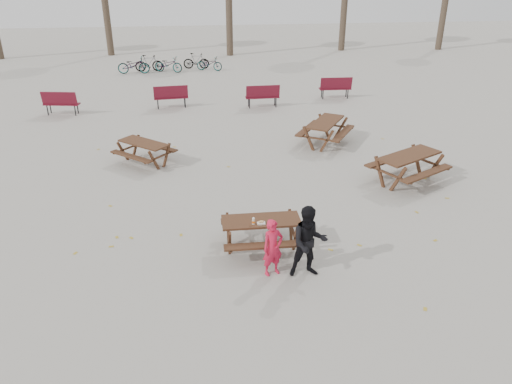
{
  "coord_description": "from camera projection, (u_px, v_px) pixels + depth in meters",
  "views": [
    {
      "loc": [
        -1.29,
        -9.92,
        6.3
      ],
      "look_at": [
        0.0,
        1.0,
        1.0
      ],
      "focal_mm": 35.0,
      "sensor_mm": 36.0,
      "label": 1
    }
  ],
  "objects": [
    {
      "name": "adult",
      "position": [
        309.0,
        242.0,
        10.45
      ],
      "size": [
        0.79,
        0.62,
        1.63
      ],
      "primitive_type": "imported",
      "rotation": [
        0.0,
        0.0,
        -0.0
      ],
      "color": "black",
      "rests_on": "ground"
    },
    {
      "name": "food_tray",
      "position": [
        261.0,
        223.0,
        11.23
      ],
      "size": [
        0.18,
        0.11,
        0.03
      ],
      "primitive_type": "cube",
      "color": "white",
      "rests_on": "main_picnic_table"
    },
    {
      "name": "bread_roll",
      "position": [
        261.0,
        222.0,
        11.21
      ],
      "size": [
        0.14,
        0.06,
        0.05
      ],
      "primitive_type": "ellipsoid",
      "color": "tan",
      "rests_on": "food_tray"
    },
    {
      "name": "park_bench_row",
      "position": [
        211.0,
        95.0,
        22.34
      ],
      "size": [
        13.88,
        1.86,
        1.03
      ],
      "color": "maroon",
      "rests_on": "ground"
    },
    {
      "name": "picnic_table_far",
      "position": [
        325.0,
        133.0,
        17.99
      ],
      "size": [
        2.41,
        2.53,
        0.85
      ],
      "primitive_type": null,
      "rotation": [
        0.0,
        0.0,
        1.0
      ],
      "color": "#3A2015",
      "rests_on": "ground"
    },
    {
      "name": "fallen_leaves",
      "position": [
        267.0,
        200.0,
        14.04
      ],
      "size": [
        11.0,
        11.0,
        0.01
      ],
      "primitive_type": null,
      "color": "#AD8F29",
      "rests_on": "ground"
    },
    {
      "name": "picnic_table_east",
      "position": [
        408.0,
        168.0,
        14.97
      ],
      "size": [
        2.59,
        2.44,
        0.88
      ],
      "primitive_type": null,
      "rotation": [
        0.0,
        0.0,
        0.51
      ],
      "color": "#3A2015",
      "rests_on": "ground"
    },
    {
      "name": "picnic_table_north",
      "position": [
        145.0,
        153.0,
        16.33
      ],
      "size": [
        2.2,
        2.17,
        0.74
      ],
      "primitive_type": null,
      "rotation": [
        0.0,
        0.0,
        -0.72
      ],
      "color": "#3A2015",
      "rests_on": "ground"
    },
    {
      "name": "ground",
      "position": [
        261.0,
        248.0,
        11.75
      ],
      "size": [
        80.0,
        80.0,
        0.0
      ],
      "primitive_type": "plane",
      "color": "gray",
      "rests_on": "ground"
    },
    {
      "name": "child",
      "position": [
        273.0,
        248.0,
        10.56
      ],
      "size": [
        0.55,
        0.46,
        1.3
      ],
      "primitive_type": "imported",
      "rotation": [
        0.0,
        0.0,
        0.37
      ],
      "color": "red",
      "rests_on": "ground"
    },
    {
      "name": "bicycle_row",
      "position": [
        167.0,
        64.0,
        28.96
      ],
      "size": [
        6.06,
        1.64,
        0.95
      ],
      "color": "black",
      "rests_on": "ground"
    },
    {
      "name": "soda_bottle",
      "position": [
        253.0,
        221.0,
        11.2
      ],
      "size": [
        0.07,
        0.07,
        0.17
      ],
      "color": "silver",
      "rests_on": "main_picnic_table"
    },
    {
      "name": "main_picnic_table",
      "position": [
        261.0,
        227.0,
        11.5
      ],
      "size": [
        1.8,
        1.45,
        0.78
      ],
      "color": "#3A2015",
      "rests_on": "ground"
    }
  ]
}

